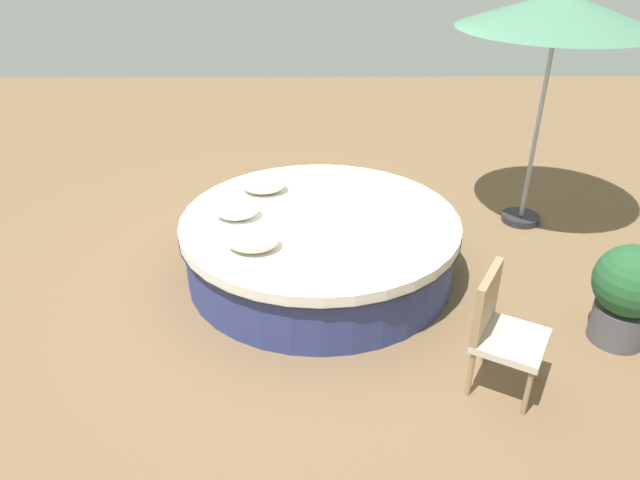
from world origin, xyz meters
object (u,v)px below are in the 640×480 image
Objects in this scene: throw_pillow_2 at (253,240)px; patio_chair at (499,325)px; throw_pillow_1 at (236,208)px; planter at (628,292)px; round_bed at (320,245)px; throw_pillow_0 at (263,183)px; patio_umbrella at (559,13)px.

throw_pillow_2 is 0.48× the size of patio_chair.
throw_pillow_1 is 3.55m from planter.
patio_chair is at bearing -50.70° from round_bed.
throw_pillow_0 is at bearing 151.66° from planter.
planter is at bearing 142.66° from patio_chair.
patio_umbrella reaches higher than planter.
patio_umbrella is (3.21, 1.12, 1.61)m from throw_pillow_1.
throw_pillow_0 is at bearing 89.85° from throw_pillow_2.
patio_umbrella reaches higher than throw_pillow_2.
round_bed is at bearing -0.32° from throw_pillow_1.
round_bed is 3.34m from patio_umbrella.
patio_umbrella is (3.00, 1.71, 1.63)m from throw_pillow_2.
planter is at bearing -9.04° from throw_pillow_2.
patio_chair is at bearing -49.19° from throw_pillow_0.
throw_pillow_2 is at bearing 170.96° from planter.
patio_chair reaches higher than round_bed.
throw_pillow_0 is 0.19× the size of patio_umbrella.
throw_pillow_1 is at bearing -160.85° from patio_umbrella.
throw_pillow_1 is 0.48× the size of planter.
throw_pillow_2 is 0.18× the size of patio_umbrella.
patio_chair reaches higher than throw_pillow_0.
throw_pillow_1 is at bearing -97.73° from patio_chair.
throw_pillow_2 reaches higher than round_bed.
patio_chair is (1.92, -1.03, -0.16)m from throw_pillow_2.
throw_pillow_2 is 0.52× the size of planter.
throw_pillow_1 is 3.76m from patio_umbrella.
throw_pillow_0 is 0.53× the size of planter.
throw_pillow_2 is at bearing -90.15° from throw_pillow_0.
throw_pillow_1 is 0.93× the size of throw_pillow_2.
patio_chair is 0.38× the size of patio_umbrella.
throw_pillow_1 is at bearing -109.89° from throw_pillow_0.
throw_pillow_1 is at bearing 109.66° from throw_pillow_2.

